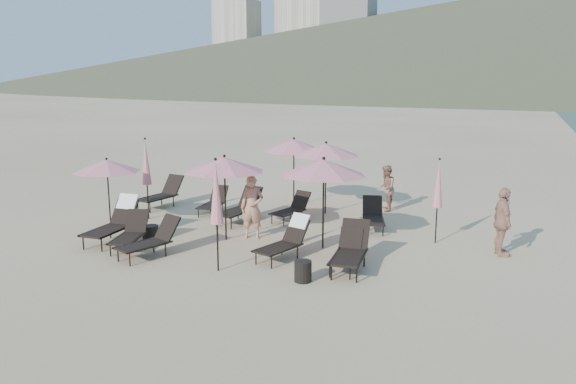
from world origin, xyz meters
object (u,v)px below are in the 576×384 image
at_px(lounger_0, 114,221).
at_px(beachgoer_b, 386,188).
at_px(lounger_4, 347,253).
at_px(lounger_1, 130,233).
at_px(umbrella_closed_2, 146,163).
at_px(umbrella_open_2, 324,167).
at_px(beachgoer_c, 502,222).
at_px(lounger_7, 214,202).
at_px(umbrella_closed_0, 216,193).
at_px(lounger_10, 373,216).
at_px(lounger_2, 151,239).
at_px(umbrella_open_0, 107,166).
at_px(lounger_9, 292,208).
at_px(side_table_1, 303,271).
at_px(umbrella_open_1, 224,165).
at_px(lounger_3, 286,239).
at_px(lounger_8, 240,207).
at_px(side_table_0, 151,233).
at_px(lounger_6, 162,193).
at_px(umbrella_closed_1, 438,184).
at_px(beachgoer_a, 252,207).
at_px(umbrella_open_4, 326,150).
at_px(lounger_5, 351,249).
at_px(umbrella_open_3, 294,145).

relative_size(lounger_0, beachgoer_b, 1.24).
bearing_deg(lounger_4, lounger_1, -178.63).
xyz_separation_m(lounger_1, umbrella_closed_2, (-1.51, 2.86, 1.40)).
height_order(umbrella_open_2, beachgoer_c, umbrella_open_2).
height_order(lounger_7, umbrella_closed_0, umbrella_closed_0).
bearing_deg(umbrella_closed_0, lounger_10, 63.58).
height_order(lounger_2, umbrella_open_0, umbrella_open_0).
bearing_deg(lounger_9, umbrella_open_0, -132.66).
xyz_separation_m(lounger_0, beachgoer_c, (10.00, 2.67, 0.32)).
bearing_deg(lounger_4, side_table_1, -123.22).
distance_m(umbrella_open_0, umbrella_open_1, 3.87).
bearing_deg(lounger_1, lounger_3, -5.29).
xyz_separation_m(beachgoer_b, beachgoer_c, (3.83, -3.75, 0.10)).
height_order(lounger_8, umbrella_closed_0, umbrella_closed_0).
relative_size(lounger_10, side_table_0, 3.89).
relative_size(lounger_0, lounger_6, 1.02).
distance_m(lounger_8, umbrella_open_1, 2.58).
distance_m(lounger_0, lounger_7, 4.01).
xyz_separation_m(lounger_1, side_table_1, (5.15, -0.60, -0.19)).
xyz_separation_m(lounger_1, umbrella_open_1, (1.97, 1.68, 1.71)).
bearing_deg(umbrella_open_2, lounger_6, 160.31).
bearing_deg(beachgoer_b, umbrella_closed_0, -30.81).
relative_size(lounger_4, umbrella_closed_1, 0.65).
relative_size(umbrella_open_0, umbrella_closed_0, 0.80).
height_order(lounger_2, beachgoer_a, beachgoer_a).
relative_size(lounger_6, umbrella_closed_2, 0.73).
height_order(lounger_1, umbrella_open_4, umbrella_open_4).
bearing_deg(lounger_8, beachgoer_b, 48.68).
xyz_separation_m(lounger_3, beachgoer_c, (5.00, 2.28, 0.39)).
xyz_separation_m(lounger_2, lounger_6, (-3.01, 4.81, 0.04)).
height_order(lounger_5, umbrella_open_0, umbrella_open_0).
height_order(lounger_4, umbrella_open_0, umbrella_open_0).
xyz_separation_m(umbrella_open_4, umbrella_closed_2, (-5.07, -2.83, -0.33)).
xyz_separation_m(umbrella_open_1, side_table_0, (-1.95, -0.81, -1.93)).
bearing_deg(side_table_0, umbrella_open_1, 22.62).
distance_m(lounger_10, umbrella_open_4, 2.95).
relative_size(lounger_3, beachgoer_c, 0.99).
bearing_deg(umbrella_open_3, lounger_5, -56.97).
bearing_deg(lounger_1, umbrella_open_2, 6.43).
xyz_separation_m(umbrella_closed_0, beachgoer_c, (6.12, 3.76, -0.99)).
distance_m(lounger_4, side_table_0, 5.79).
relative_size(lounger_9, lounger_10, 0.95).
distance_m(lounger_1, lounger_7, 4.31).
height_order(lounger_9, umbrella_closed_0, umbrella_closed_0).
bearing_deg(lounger_10, umbrella_closed_2, 174.66).
bearing_deg(lounger_0, side_table_1, -12.55).
xyz_separation_m(lounger_10, umbrella_open_2, (-0.79, -2.35, 1.75)).
bearing_deg(umbrella_open_4, lounger_1, -122.03).
relative_size(umbrella_open_2, umbrella_open_3, 1.01).
xyz_separation_m(lounger_2, lounger_10, (4.59, 4.72, -0.03)).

